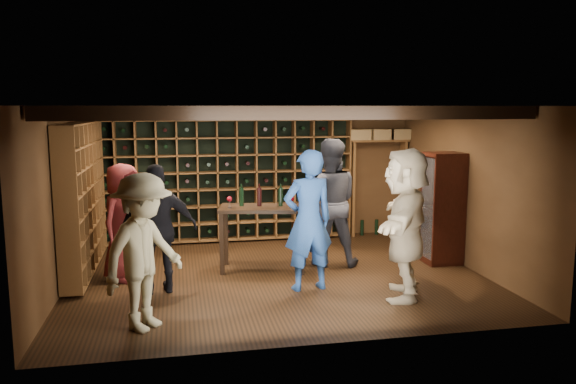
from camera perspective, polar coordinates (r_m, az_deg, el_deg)
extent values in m
plane|color=black|center=(8.46, -1.07, -8.49)|extent=(6.00, 6.00, 0.00)
plane|color=#52351C|center=(10.62, -3.47, 1.91)|extent=(6.00, 0.00, 6.00)
plane|color=#52351C|center=(5.77, 3.30, -3.76)|extent=(6.00, 0.00, 6.00)
plane|color=#52351C|center=(8.20, -22.19, -0.70)|extent=(0.00, 5.00, 5.00)
plane|color=#52351C|center=(9.19, 17.66, 0.47)|extent=(0.00, 5.00, 5.00)
plane|color=black|center=(8.08, -1.12, 8.71)|extent=(6.00, 6.00, 0.00)
cube|color=black|center=(6.51, 1.38, 8.03)|extent=(5.90, 0.18, 0.16)
cube|color=black|center=(7.59, -0.45, 8.11)|extent=(5.90, 0.18, 0.16)
cube|color=black|center=(8.67, -1.82, 8.17)|extent=(5.90, 0.18, 0.16)
cube|color=black|center=(9.76, -2.89, 8.21)|extent=(5.90, 0.18, 0.16)
cylinder|color=black|center=(7.96, -9.73, 7.80)|extent=(0.10, 0.10, 0.10)
cylinder|color=black|center=(8.53, 0.41, 7.97)|extent=(0.10, 0.10, 0.10)
cylinder|color=black|center=(8.16, 9.08, 7.83)|extent=(0.10, 0.10, 0.10)
cylinder|color=black|center=(9.24, -3.67, 8.00)|extent=(0.10, 0.10, 0.10)
cube|color=brown|center=(10.41, -6.20, 1.19)|extent=(4.65, 0.30, 2.20)
cube|color=black|center=(10.41, -6.20, 1.19)|extent=(4.56, 0.02, 2.16)
cube|color=brown|center=(8.99, -20.11, -0.46)|extent=(0.30, 2.65, 2.20)
cube|color=black|center=(8.99, -20.11, -0.46)|extent=(0.29, 0.02, 2.16)
cube|color=brown|center=(10.98, 9.19, 5.18)|extent=(1.15, 0.32, 0.04)
cube|color=brown|center=(11.26, 11.56, 0.49)|extent=(0.05, 0.28, 1.85)
cube|color=brown|center=(10.90, 6.51, 0.35)|extent=(0.05, 0.28, 1.85)
cube|color=#A58452|center=(10.84, 7.21, 5.81)|extent=(0.40, 0.30, 0.20)
cube|color=#A58452|center=(10.99, 9.45, 5.80)|extent=(0.40, 0.30, 0.20)
cube|color=#A58452|center=(11.12, 11.15, 5.79)|extent=(0.40, 0.30, 0.20)
cube|color=black|center=(9.47, 15.25, -6.61)|extent=(0.55, 0.50, 0.10)
cube|color=black|center=(9.28, 15.46, -1.54)|extent=(0.55, 0.50, 1.70)
cube|color=white|center=(9.17, 14.00, -1.61)|extent=(0.01, 0.46, 1.60)
cube|color=black|center=(9.28, 15.46, -1.54)|extent=(0.50, 0.44, 0.02)
sphere|color=#59260C|center=(9.26, 15.37, -0.94)|extent=(0.18, 0.18, 0.18)
imported|color=navy|center=(7.63, 2.07, -2.90)|extent=(0.77, 0.56, 1.93)
imported|color=black|center=(8.85, 4.16, -1.07)|extent=(1.10, 0.94, 2.00)
imported|color=maroon|center=(8.43, -16.37, -2.94)|extent=(0.90, 0.99, 1.70)
imported|color=black|center=(7.71, -13.01, -3.69)|extent=(1.06, 0.54, 1.75)
imported|color=gray|center=(6.48, -14.45, -5.96)|extent=(1.24, 1.30, 1.77)
imported|color=#BDAC8B|center=(7.47, 11.81, -3.15)|extent=(1.30, 1.91, 1.97)
cube|color=black|center=(8.56, -2.58, -1.67)|extent=(1.41, 0.90, 0.05)
cube|color=black|center=(8.44, -6.73, -5.27)|extent=(0.08, 0.08, 0.94)
cube|color=black|center=(8.39, 1.47, -5.31)|extent=(0.08, 0.08, 0.94)
cube|color=black|center=(8.97, -6.32, -4.43)|extent=(0.08, 0.08, 0.94)
cube|color=black|center=(8.92, 1.39, -4.46)|extent=(0.08, 0.08, 0.94)
cylinder|color=black|center=(8.61, -4.75, -0.50)|extent=(0.07, 0.07, 0.28)
cylinder|color=black|center=(8.59, -2.93, -0.50)|extent=(0.07, 0.07, 0.28)
cylinder|color=black|center=(8.57, -0.75, -0.50)|extent=(0.07, 0.07, 0.28)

